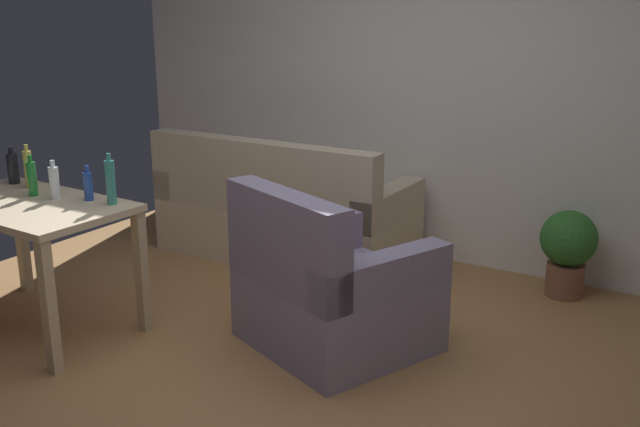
{
  "coord_description": "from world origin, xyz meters",
  "views": [
    {
      "loc": [
        2.06,
        -2.73,
        1.84
      ],
      "look_at": [
        0.1,
        0.5,
        0.75
      ],
      "focal_mm": 41.28,
      "sensor_mm": 36.0,
      "label": 1
    }
  ],
  "objects_px": {
    "desk": "(28,220)",
    "bottle_blue": "(88,186)",
    "couch": "(282,217)",
    "bottle_squat": "(28,169)",
    "armchair": "(329,291)",
    "bottle_tall": "(110,182)",
    "bottle_green": "(32,178)",
    "potted_plant": "(568,247)",
    "bottle_clear": "(54,182)",
    "bottle_dark": "(13,168)"
  },
  "relations": [
    {
      "from": "desk",
      "to": "armchair",
      "type": "relative_size",
      "value": 1.07
    },
    {
      "from": "bottle_green",
      "to": "bottle_blue",
      "type": "xyz_separation_m",
      "value": [
        0.36,
        0.1,
        -0.02
      ]
    },
    {
      "from": "bottle_clear",
      "to": "bottle_tall",
      "type": "relative_size",
      "value": 0.78
    },
    {
      "from": "couch",
      "to": "potted_plant",
      "type": "distance_m",
      "value": 2.02
    },
    {
      "from": "armchair",
      "to": "bottle_squat",
      "type": "bearing_deg",
      "value": 35.33
    },
    {
      "from": "potted_plant",
      "to": "armchair",
      "type": "distance_m",
      "value": 1.7
    },
    {
      "from": "couch",
      "to": "bottle_squat",
      "type": "relative_size",
      "value": 7.03
    },
    {
      "from": "bottle_tall",
      "to": "bottle_squat",
      "type": "bearing_deg",
      "value": 178.78
    },
    {
      "from": "bottle_blue",
      "to": "bottle_clear",
      "type": "bearing_deg",
      "value": -158.54
    },
    {
      "from": "bottle_squat",
      "to": "bottle_blue",
      "type": "relative_size",
      "value": 1.32
    },
    {
      "from": "bottle_squat",
      "to": "bottle_blue",
      "type": "bearing_deg",
      "value": -2.04
    },
    {
      "from": "couch",
      "to": "bottle_tall",
      "type": "bearing_deg",
      "value": 87.34
    },
    {
      "from": "bottle_dark",
      "to": "bottle_blue",
      "type": "xyz_separation_m",
      "value": [
        0.71,
        -0.04,
        -0.01
      ]
    },
    {
      "from": "bottle_dark",
      "to": "bottle_squat",
      "type": "bearing_deg",
      "value": -7.0
    },
    {
      "from": "armchair",
      "to": "bottle_dark",
      "type": "bearing_deg",
      "value": 33.61
    },
    {
      "from": "bottle_blue",
      "to": "couch",
      "type": "bearing_deg",
      "value": 80.94
    },
    {
      "from": "bottle_clear",
      "to": "couch",
      "type": "bearing_deg",
      "value": 74.95
    },
    {
      "from": "bottle_blue",
      "to": "armchair",
      "type": "bearing_deg",
      "value": 19.4
    },
    {
      "from": "bottle_dark",
      "to": "bottle_green",
      "type": "height_order",
      "value": "bottle_green"
    },
    {
      "from": "bottle_dark",
      "to": "bottle_blue",
      "type": "bearing_deg",
      "value": -3.27
    },
    {
      "from": "couch",
      "to": "bottle_green",
      "type": "relative_size",
      "value": 7.79
    },
    {
      "from": "potted_plant",
      "to": "bottle_blue",
      "type": "relative_size",
      "value": 2.84
    },
    {
      "from": "desk",
      "to": "potted_plant",
      "type": "distance_m",
      "value": 3.29
    },
    {
      "from": "bottle_clear",
      "to": "bottle_blue",
      "type": "height_order",
      "value": "bottle_clear"
    },
    {
      "from": "bottle_clear",
      "to": "bottle_tall",
      "type": "xyz_separation_m",
      "value": [
        0.37,
        0.08,
        0.03
      ]
    },
    {
      "from": "bottle_squat",
      "to": "bottle_green",
      "type": "xyz_separation_m",
      "value": [
        0.18,
        -0.11,
        -0.01
      ]
    },
    {
      "from": "desk",
      "to": "bottle_blue",
      "type": "xyz_separation_m",
      "value": [
        0.28,
        0.21,
        0.19
      ]
    },
    {
      "from": "couch",
      "to": "bottle_green",
      "type": "distance_m",
      "value": 1.85
    },
    {
      "from": "bottle_squat",
      "to": "bottle_tall",
      "type": "xyz_separation_m",
      "value": [
        0.71,
        -0.02,
        0.01
      ]
    },
    {
      "from": "potted_plant",
      "to": "bottle_dark",
      "type": "distance_m",
      "value": 3.52
    },
    {
      "from": "bottle_dark",
      "to": "bottle_squat",
      "type": "distance_m",
      "value": 0.18
    },
    {
      "from": "couch",
      "to": "bottle_dark",
      "type": "distance_m",
      "value": 1.88
    },
    {
      "from": "bottle_dark",
      "to": "bottle_tall",
      "type": "bearing_deg",
      "value": -2.37
    },
    {
      "from": "desk",
      "to": "bottle_green",
      "type": "relative_size",
      "value": 5.17
    },
    {
      "from": "bottle_clear",
      "to": "bottle_dark",
      "type": "bearing_deg",
      "value": 167.4
    },
    {
      "from": "bottle_squat",
      "to": "bottle_blue",
      "type": "xyz_separation_m",
      "value": [
        0.53,
        -0.02,
        -0.03
      ]
    },
    {
      "from": "desk",
      "to": "bottle_blue",
      "type": "height_order",
      "value": "bottle_blue"
    },
    {
      "from": "couch",
      "to": "bottle_squat",
      "type": "height_order",
      "value": "bottle_squat"
    },
    {
      "from": "armchair",
      "to": "bottle_dark",
      "type": "relative_size",
      "value": 5.02
    },
    {
      "from": "desk",
      "to": "armchair",
      "type": "height_order",
      "value": "armchair"
    },
    {
      "from": "bottle_green",
      "to": "bottle_clear",
      "type": "xyz_separation_m",
      "value": [
        0.17,
        0.02,
        -0.01
      ]
    },
    {
      "from": "bottle_green",
      "to": "bottle_clear",
      "type": "distance_m",
      "value": 0.17
    },
    {
      "from": "armchair",
      "to": "bottle_clear",
      "type": "distance_m",
      "value": 1.68
    },
    {
      "from": "potted_plant",
      "to": "bottle_blue",
      "type": "height_order",
      "value": "bottle_blue"
    },
    {
      "from": "couch",
      "to": "bottle_clear",
      "type": "distance_m",
      "value": 1.78
    },
    {
      "from": "bottle_squat",
      "to": "bottle_tall",
      "type": "bearing_deg",
      "value": -1.22
    },
    {
      "from": "armchair",
      "to": "bottle_squat",
      "type": "relative_size",
      "value": 4.35
    },
    {
      "from": "bottle_dark",
      "to": "bottle_clear",
      "type": "height_order",
      "value": "bottle_dark"
    },
    {
      "from": "potted_plant",
      "to": "bottle_clear",
      "type": "xyz_separation_m",
      "value": [
        -2.44,
        -1.95,
        0.53
      ]
    },
    {
      "from": "desk",
      "to": "potted_plant",
      "type": "xyz_separation_m",
      "value": [
        2.53,
        2.09,
        -0.32
      ]
    }
  ]
}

